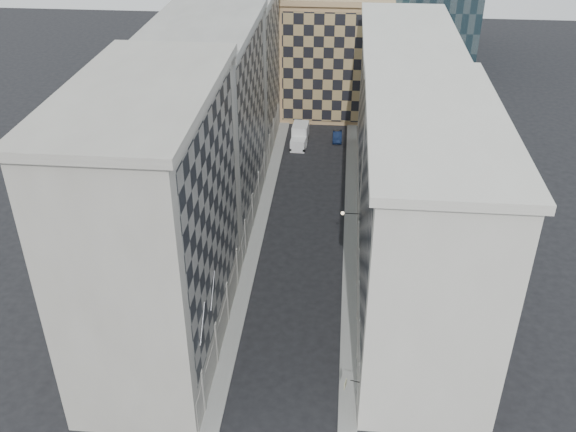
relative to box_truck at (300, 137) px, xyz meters
The scene contains 13 objects.
sidewalk_west 23.59m from the box_truck, 97.14° to the right, with size 1.50×100.00×0.15m, color gray.
sidewalk_east 24.61m from the box_truck, 72.05° to the right, with size 1.50×100.00×0.15m, color gray.
bldg_left_a 44.51m from the box_truck, 101.42° to the right, with size 10.80×22.80×23.70m.
bldg_left_b 24.29m from the box_truck, 112.78° to the right, with size 10.80×22.80×22.70m.
bldg_left_c 12.93m from the box_truck, 169.29° to the left, with size 10.80×22.80×21.70m.
bldg_right_a 41.59m from the box_truck, 71.02° to the right, with size 10.80×26.80×20.70m.
bldg_right_b 19.44m from the box_truck, 40.73° to the right, with size 10.80×28.80×19.70m.
tan_block 17.21m from the box_truck, 73.42° to the left, with size 16.80×14.80×18.80m.
flagpoles_left 47.99m from the box_truck, 94.32° to the right, with size 0.10×6.33×2.33m.
bracket_lamp 30.54m from the box_truck, 77.15° to the right, with size 1.98×0.36×0.36m.
box_truck is the anchor object (origin of this frame).
dark_car 5.82m from the box_truck, 20.84° to the left, with size 1.34×3.84×1.26m, color #101D3D.
shop_sign 50.97m from the box_truck, 81.76° to the right, with size 1.16×0.63×0.71m.
Camera 1 is at (3.77, -31.83, 39.46)m, focal length 40.00 mm.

